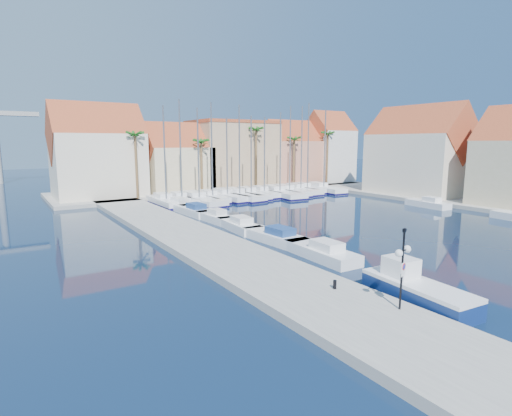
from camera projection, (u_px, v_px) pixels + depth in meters
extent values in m
plane|color=#081C31|center=(435.00, 277.00, 25.03)|extent=(260.00, 260.00, 0.00)
cube|color=gray|center=(209.00, 246.00, 31.30)|extent=(6.00, 77.00, 0.50)
cube|color=gray|center=(218.00, 189.00, 70.05)|extent=(54.00, 16.00, 0.50)
cube|color=gray|center=(474.00, 202.00, 54.64)|extent=(12.00, 60.00, 0.50)
cylinder|color=black|center=(402.00, 269.00, 18.62)|extent=(0.10, 0.10, 3.93)
cylinder|color=black|center=(401.00, 252.00, 18.29)|extent=(0.49, 0.18, 0.05)
cylinder|color=black|center=(405.00, 250.00, 18.66)|extent=(0.49, 0.18, 0.05)
sphere|color=white|center=(399.00, 253.00, 18.11)|extent=(0.35, 0.35, 0.35)
sphere|color=white|center=(407.00, 249.00, 18.84)|extent=(0.35, 0.35, 0.35)
cube|color=black|center=(404.00, 230.00, 18.31)|extent=(0.24, 0.17, 0.16)
cube|color=white|center=(403.00, 268.00, 18.57)|extent=(0.48, 0.16, 0.49)
cylinder|color=red|center=(404.00, 267.00, 18.54)|extent=(0.33, 0.10, 0.33)
cylinder|color=#1933A5|center=(404.00, 267.00, 18.53)|extent=(0.23, 0.07, 0.24)
cube|color=white|center=(403.00, 275.00, 18.62)|extent=(0.39, 0.13, 0.14)
cylinder|color=black|center=(335.00, 285.00, 21.54)|extent=(0.19, 0.19, 0.48)
cube|color=navy|center=(418.00, 295.00, 20.83)|extent=(2.63, 6.32, 0.92)
cube|color=white|center=(419.00, 284.00, 20.74)|extent=(2.63, 6.32, 0.21)
cube|color=white|center=(401.00, 268.00, 21.72)|extent=(1.48, 1.76, 1.13)
cube|color=white|center=(321.00, 252.00, 29.03)|extent=(2.36, 6.64, 0.80)
cube|color=white|center=(327.00, 245.00, 28.36)|extent=(1.56, 2.35, 0.60)
cube|color=white|center=(275.00, 237.00, 33.65)|extent=(2.57, 6.84, 0.80)
cube|color=navy|center=(280.00, 231.00, 33.00)|extent=(1.65, 2.44, 0.60)
cube|color=white|center=(239.00, 226.00, 38.34)|extent=(2.53, 6.49, 0.80)
cube|color=white|center=(242.00, 220.00, 37.68)|extent=(1.59, 2.33, 0.60)
cube|color=white|center=(214.00, 218.00, 42.44)|extent=(2.02, 5.79, 0.80)
cube|color=white|center=(217.00, 212.00, 41.87)|extent=(1.35, 2.05, 0.60)
cube|color=white|center=(194.00, 211.00, 46.47)|extent=(2.38, 6.79, 0.80)
cube|color=navy|center=(196.00, 206.00, 45.82)|extent=(1.59, 2.40, 0.60)
cube|color=white|center=(178.00, 205.00, 51.03)|extent=(2.90, 7.21, 0.80)
cube|color=white|center=(180.00, 200.00, 50.37)|extent=(1.80, 2.60, 0.60)
cube|color=white|center=(427.00, 204.00, 51.67)|extent=(2.40, 5.97, 0.80)
cube|color=white|center=(432.00, 199.00, 51.05)|extent=(1.49, 2.15, 0.60)
cube|color=white|center=(165.00, 202.00, 52.77)|extent=(2.39, 9.04, 1.00)
cube|color=#110D45|center=(165.00, 204.00, 52.82)|extent=(2.45, 9.10, 0.28)
cube|color=white|center=(163.00, 195.00, 53.39)|extent=(1.66, 2.72, 0.60)
cylinder|color=slate|center=(165.00, 153.00, 51.34)|extent=(0.20, 0.20, 11.94)
cube|color=white|center=(181.00, 201.00, 53.99)|extent=(2.47, 8.39, 1.00)
cube|color=#110D45|center=(181.00, 203.00, 54.04)|extent=(2.53, 8.45, 0.28)
cube|color=white|center=(179.00, 194.00, 54.56)|extent=(1.61, 2.55, 0.60)
cylinder|color=slate|center=(180.00, 149.00, 52.50)|extent=(0.20, 0.20, 12.86)
cube|color=white|center=(197.00, 200.00, 54.58)|extent=(3.80, 11.52, 1.00)
cube|color=#110D45|center=(197.00, 202.00, 54.63)|extent=(3.86, 11.59, 0.28)
cube|color=white|center=(193.00, 193.00, 55.33)|extent=(2.31, 3.55, 0.60)
cylinder|color=slate|center=(198.00, 153.00, 53.09)|extent=(0.20, 0.20, 11.79)
cube|color=white|center=(211.00, 198.00, 56.38)|extent=(2.49, 8.38, 1.00)
cube|color=#110D45|center=(211.00, 200.00, 56.43)|extent=(2.55, 8.45, 0.28)
cube|color=white|center=(209.00, 192.00, 56.95)|extent=(1.61, 2.55, 0.60)
cylinder|color=slate|center=(212.00, 149.00, 54.91)|extent=(0.20, 0.20, 12.66)
cube|color=white|center=(226.00, 197.00, 57.87)|extent=(3.19, 9.84, 1.00)
cube|color=#110D45|center=(226.00, 199.00, 57.93)|extent=(3.25, 9.90, 0.28)
cube|color=white|center=(222.00, 191.00, 58.51)|extent=(1.96, 3.02, 0.60)
cylinder|color=slate|center=(227.00, 156.00, 56.54)|extent=(0.20, 0.20, 10.72)
cube|color=white|center=(238.00, 196.00, 58.69)|extent=(3.67, 10.83, 1.00)
cube|color=#110D45|center=(238.00, 198.00, 58.75)|extent=(3.73, 10.90, 0.28)
cube|color=white|center=(233.00, 190.00, 59.39)|extent=(2.20, 3.34, 0.60)
cylinder|color=slate|center=(239.00, 150.00, 57.18)|extent=(0.20, 0.20, 12.53)
cube|color=white|center=(250.00, 195.00, 60.11)|extent=(2.86, 9.42, 1.00)
cube|color=#110D45|center=(250.00, 197.00, 60.16)|extent=(2.93, 9.49, 0.28)
cube|color=white|center=(247.00, 189.00, 60.77)|extent=(1.83, 2.87, 0.60)
cylinder|color=slate|center=(251.00, 154.00, 58.72)|extent=(0.20, 0.20, 11.09)
cube|color=white|center=(263.00, 194.00, 61.47)|extent=(2.54, 8.30, 1.00)
cube|color=#110D45|center=(263.00, 196.00, 61.52)|extent=(2.60, 8.36, 0.28)
cube|color=white|center=(260.00, 188.00, 62.04)|extent=(1.61, 2.53, 0.60)
cylinder|color=slate|center=(265.00, 154.00, 60.14)|extent=(0.20, 0.20, 11.05)
cube|color=white|center=(278.00, 193.00, 61.97)|extent=(4.10, 12.14, 1.00)
cube|color=#110D45|center=(278.00, 195.00, 62.02)|extent=(4.16, 12.20, 0.28)
cube|color=white|center=(274.00, 187.00, 62.87)|extent=(2.46, 3.75, 0.60)
cylinder|color=slate|center=(280.00, 152.00, 60.41)|extent=(0.20, 0.20, 11.75)
cube|color=white|center=(288.00, 192.00, 63.49)|extent=(2.91, 9.69, 1.00)
cube|color=#110D45|center=(288.00, 194.00, 63.54)|extent=(2.97, 9.76, 0.28)
cube|color=white|center=(284.00, 186.00, 64.17)|extent=(1.87, 2.95, 0.60)
cylinder|color=slate|center=(290.00, 148.00, 61.95)|extent=(0.20, 0.20, 12.79)
cube|color=white|center=(299.00, 191.00, 65.18)|extent=(2.58, 9.57, 1.00)
cube|color=#110D45|center=(299.00, 193.00, 65.24)|extent=(2.64, 9.63, 0.28)
cube|color=white|center=(295.00, 185.00, 65.85)|extent=(1.77, 2.88, 0.60)
cylinder|color=slate|center=(302.00, 148.00, 63.65)|extent=(0.20, 0.20, 12.91)
cube|color=white|center=(306.00, 190.00, 66.61)|extent=(2.29, 8.19, 1.00)
cube|color=#110D45|center=(306.00, 191.00, 66.66)|extent=(2.35, 8.25, 0.28)
cube|color=white|center=(303.00, 184.00, 67.16)|extent=(1.53, 2.48, 0.60)
cylinder|color=slate|center=(308.00, 146.00, 65.08)|extent=(0.20, 0.20, 13.55)
cube|color=white|center=(322.00, 189.00, 67.21)|extent=(3.40, 10.29, 1.00)
cube|color=#110D45|center=(322.00, 191.00, 67.27)|extent=(3.46, 10.35, 0.28)
cube|color=white|center=(318.00, 184.00, 67.96)|extent=(2.07, 3.17, 0.60)
cylinder|color=slate|center=(325.00, 149.00, 65.67)|extent=(0.20, 0.20, 12.54)
cube|color=beige|center=(98.00, 165.00, 57.66)|extent=(12.00, 9.00, 9.00)
cube|color=maroon|center=(96.00, 134.00, 56.93)|extent=(12.30, 9.00, 9.00)
cube|color=beige|center=(177.00, 169.00, 64.29)|extent=(10.00, 8.00, 7.00)
cube|color=maroon|center=(176.00, 147.00, 63.72)|extent=(10.30, 8.00, 8.00)
cube|color=tan|center=(233.00, 155.00, 70.72)|extent=(14.00, 10.00, 11.00)
cube|color=maroon|center=(233.00, 122.00, 69.78)|extent=(14.20, 10.20, 0.50)
cube|color=tan|center=(290.00, 162.00, 76.61)|extent=(10.00, 8.00, 8.00)
cube|color=maroon|center=(290.00, 141.00, 75.96)|extent=(10.30, 8.00, 8.00)
cube|color=silver|center=(328.00, 156.00, 80.47)|extent=(8.00, 8.00, 10.00)
cube|color=maroon|center=(329.00, 131.00, 79.66)|extent=(8.30, 8.00, 8.00)
cube|color=beige|center=(418.00, 164.00, 61.30)|extent=(9.00, 14.00, 9.00)
cube|color=maroon|center=(420.00, 134.00, 60.56)|extent=(9.00, 14.30, 9.00)
cylinder|color=brown|center=(136.00, 166.00, 55.69)|extent=(0.36, 0.36, 9.00)
sphere|color=#1C5819|center=(135.00, 135.00, 54.98)|extent=(2.60, 2.60, 2.60)
cylinder|color=brown|center=(202.00, 167.00, 61.16)|extent=(0.36, 0.36, 8.00)
sphere|color=#1C5819|center=(201.00, 142.00, 60.53)|extent=(2.60, 2.60, 2.60)
cylinder|color=brown|center=(256.00, 159.00, 66.39)|extent=(0.36, 0.36, 10.00)
sphere|color=#1C5819|center=(256.00, 130.00, 65.59)|extent=(2.60, 2.60, 2.60)
cylinder|color=brown|center=(294.00, 163.00, 70.82)|extent=(0.36, 0.36, 8.50)
sphere|color=#1C5819|center=(294.00, 139.00, 70.15)|extent=(2.60, 2.60, 2.60)
cylinder|color=brown|center=(327.00, 159.00, 75.05)|extent=(0.36, 0.36, 9.50)
sphere|color=#1C5819|center=(328.00, 134.00, 74.30)|extent=(2.60, 2.60, 2.60)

